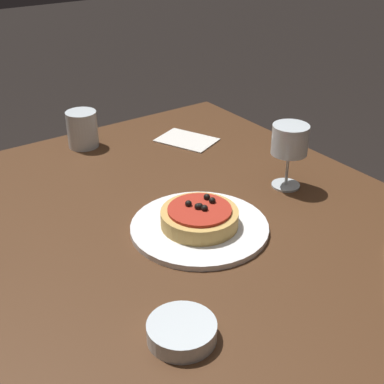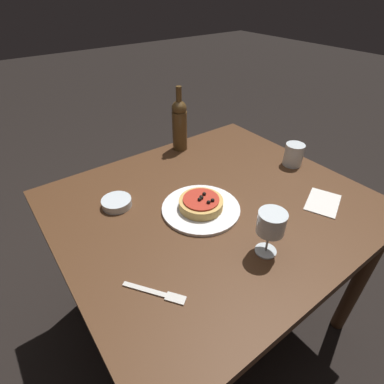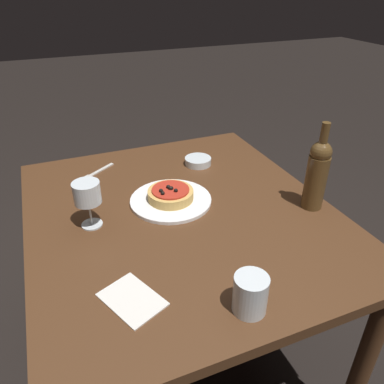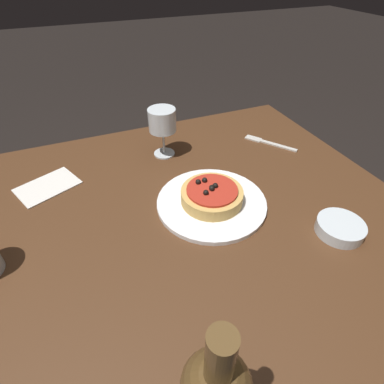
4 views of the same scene
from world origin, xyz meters
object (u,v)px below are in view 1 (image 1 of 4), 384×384
(dinner_plate, at_px, (199,227))
(wine_glass, at_px, (290,142))
(dining_table, at_px, (178,255))
(side_bowl, at_px, (182,331))
(water_cup, at_px, (81,129))
(pizza, at_px, (200,217))

(dinner_plate, height_order, wine_glass, wine_glass)
(dining_table, height_order, dinner_plate, dinner_plate)
(dinner_plate, xyz_separation_m, side_bowl, (0.23, -0.20, 0.01))
(dining_table, xyz_separation_m, side_bowl, (0.30, -0.19, 0.11))
(wine_glass, relative_size, side_bowl, 1.41)
(wine_glass, bearing_deg, water_cup, -149.06)
(wine_glass, distance_m, side_bowl, 0.56)
(dinner_plate, distance_m, water_cup, 0.53)
(pizza, bearing_deg, wine_glass, 97.56)
(wine_glass, height_order, water_cup, wine_glass)
(pizza, xyz_separation_m, side_bowl, (0.23, -0.20, -0.02))
(dinner_plate, xyz_separation_m, wine_glass, (-0.04, 0.28, 0.11))
(dining_table, distance_m, water_cup, 0.48)
(dining_table, bearing_deg, wine_glass, 84.37)
(dinner_plate, bearing_deg, side_bowl, -40.86)
(dining_table, relative_size, dinner_plate, 3.96)
(pizza, height_order, side_bowl, pizza)
(wine_glass, relative_size, water_cup, 1.55)
(pizza, xyz_separation_m, wine_glass, (-0.04, 0.28, 0.08))
(dinner_plate, distance_m, side_bowl, 0.31)
(pizza, distance_m, wine_glass, 0.29)
(dining_table, distance_m, wine_glass, 0.36)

